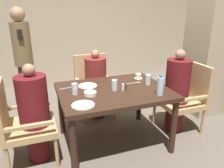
# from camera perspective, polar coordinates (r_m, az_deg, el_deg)

# --- Properties ---
(ground_plane) EXTENTS (16.00, 16.00, 0.00)m
(ground_plane) POSITION_cam_1_polar(r_m,az_deg,el_deg) (2.93, 0.34, -14.78)
(ground_plane) COLOR #60564C
(wall_back) EXTENTS (8.00, 0.06, 2.80)m
(wall_back) POSITION_cam_1_polar(r_m,az_deg,el_deg) (4.96, -10.67, 16.42)
(wall_back) COLOR tan
(wall_back) RESTS_ON ground_plane
(pillar_stone) EXTENTS (0.57, 0.57, 2.70)m
(pillar_stone) POSITION_cam_1_polar(r_m,az_deg,el_deg) (3.70, 24.80, 13.21)
(pillar_stone) COLOR tan
(pillar_stone) RESTS_ON ground_plane
(dining_table) EXTENTS (1.28, 0.99, 0.73)m
(dining_table) POSITION_cam_1_polar(r_m,az_deg,el_deg) (2.62, 0.37, -3.18)
(dining_table) COLOR #331E14
(dining_table) RESTS_ON ground_plane
(chair_left_side) EXTENTS (0.54, 0.54, 0.93)m
(chair_left_side) POSITION_cam_1_polar(r_m,az_deg,el_deg) (2.55, -22.77, -9.05)
(chair_left_side) COLOR tan
(chair_left_side) RESTS_ON ground_plane
(diner_in_left_chair) EXTENTS (0.32, 0.32, 1.12)m
(diner_in_left_chair) POSITION_cam_1_polar(r_m,az_deg,el_deg) (2.51, -19.61, -7.14)
(diner_in_left_chair) COLOR #5B1419
(diner_in_left_chair) RESTS_ON ground_plane
(chair_far_side) EXTENTS (0.54, 0.54, 0.93)m
(chair_far_side) POSITION_cam_1_polar(r_m,az_deg,el_deg) (3.48, -4.86, 0.16)
(chair_far_side) COLOR tan
(chair_far_side) RESTS_ON ground_plane
(diner_in_far_chair) EXTENTS (0.32, 0.32, 1.06)m
(diner_in_far_chair) POSITION_cam_1_polar(r_m,az_deg,el_deg) (3.33, -4.21, 0.14)
(diner_in_far_chair) COLOR maroon
(diner_in_far_chair) RESTS_ON ground_plane
(chair_right_side) EXTENTS (0.54, 0.54, 0.93)m
(chair_right_side) POSITION_cam_1_polar(r_m,az_deg,el_deg) (3.17, 18.57, -2.84)
(chair_right_side) COLOR tan
(chair_right_side) RESTS_ON ground_plane
(diner_in_right_chair) EXTENTS (0.32, 0.32, 1.14)m
(diner_in_right_chair) POSITION_cam_1_polar(r_m,az_deg,el_deg) (3.05, 16.55, -1.69)
(diner_in_right_chair) COLOR #5B1419
(diner_in_right_chair) RESTS_ON ground_plane
(standing_host) EXTENTS (0.28, 0.32, 1.65)m
(standing_host) POSITION_cam_1_polar(r_m,az_deg,el_deg) (3.71, -22.10, 6.32)
(standing_host) COLOR #2D2D33
(standing_host) RESTS_ON ground_plane
(plate_main_left) EXTENTS (0.23, 0.23, 0.01)m
(plate_main_left) POSITION_cam_1_polar(r_m,az_deg,el_deg) (2.19, -7.56, -5.48)
(plate_main_left) COLOR white
(plate_main_left) RESTS_ON dining_table
(plate_main_right) EXTENTS (0.23, 0.23, 0.01)m
(plate_main_right) POSITION_cam_1_polar(r_m,az_deg,el_deg) (2.69, -6.38, -0.48)
(plate_main_right) COLOR white
(plate_main_right) RESTS_ON dining_table
(teacup_with_saucer) EXTENTS (0.11, 0.11, 0.07)m
(teacup_with_saucer) POSITION_cam_1_polar(r_m,az_deg,el_deg) (2.98, 6.90, 2.00)
(teacup_with_saucer) COLOR white
(teacup_with_saucer) RESTS_ON dining_table
(bowl_small) EXTENTS (0.14, 0.14, 0.04)m
(bowl_small) POSITION_cam_1_polar(r_m,az_deg,el_deg) (2.42, -5.71, -2.48)
(bowl_small) COLOR white
(bowl_small) RESTS_ON dining_table
(water_bottle) EXTENTS (0.07, 0.07, 0.23)m
(water_bottle) POSITION_cam_1_polar(r_m,az_deg,el_deg) (2.45, 12.50, -0.47)
(water_bottle) COLOR silver
(water_bottle) RESTS_ON dining_table
(glass_tall_near) EXTENTS (0.07, 0.07, 0.13)m
(glass_tall_near) POSITION_cam_1_polar(r_m,az_deg,el_deg) (2.45, -9.73, -1.27)
(glass_tall_near) COLOR silver
(glass_tall_near) RESTS_ON dining_table
(glass_tall_mid) EXTENTS (0.07, 0.07, 0.13)m
(glass_tall_mid) POSITION_cam_1_polar(r_m,az_deg,el_deg) (2.53, 0.56, -0.31)
(glass_tall_mid) COLOR silver
(glass_tall_mid) RESTS_ON dining_table
(glass_tall_far) EXTENTS (0.07, 0.07, 0.13)m
(glass_tall_far) POSITION_cam_1_polar(r_m,az_deg,el_deg) (2.76, 9.36, 1.14)
(glass_tall_far) COLOR silver
(glass_tall_far) RESTS_ON dining_table
(salt_shaker) EXTENTS (0.03, 0.03, 0.08)m
(salt_shaker) POSITION_cam_1_polar(r_m,az_deg,el_deg) (2.53, 2.89, -0.85)
(salt_shaker) COLOR white
(salt_shaker) RESTS_ON dining_table
(pepper_shaker) EXTENTS (0.03, 0.03, 0.08)m
(pepper_shaker) POSITION_cam_1_polar(r_m,az_deg,el_deg) (2.55, 3.70, -0.78)
(pepper_shaker) COLOR #4C3D2D
(pepper_shaker) RESTS_ON dining_table
(fork_beside_plate) EXTENTS (0.17, 0.04, 0.00)m
(fork_beside_plate) POSITION_cam_1_polar(r_m,az_deg,el_deg) (2.68, -11.47, -0.99)
(fork_beside_plate) COLOR silver
(fork_beside_plate) RESTS_ON dining_table
(knife_beside_plate) EXTENTS (0.19, 0.02, 0.00)m
(knife_beside_plate) POSITION_cam_1_polar(r_m,az_deg,el_deg) (2.81, 5.93, 0.32)
(knife_beside_plate) COLOR silver
(knife_beside_plate) RESTS_ON dining_table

